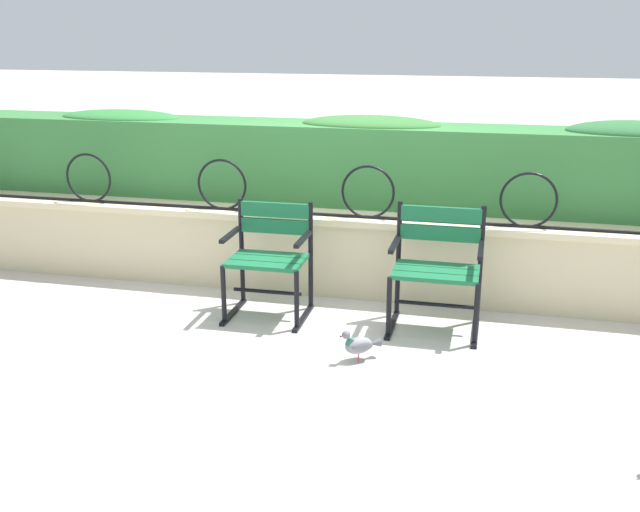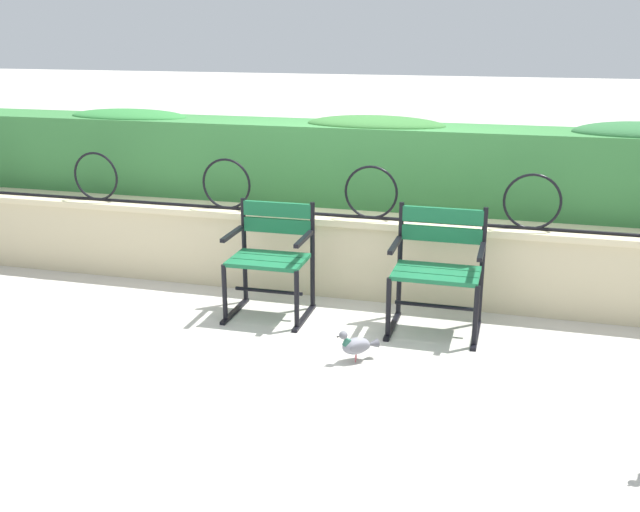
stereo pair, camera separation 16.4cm
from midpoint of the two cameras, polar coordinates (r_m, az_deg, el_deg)
ground_plane at (r=5.20m, az=0.61°, el=-6.12°), size 60.00×60.00×0.00m
stone_wall at (r=5.93m, az=2.92°, el=0.21°), size 8.38×0.41×0.65m
iron_arch_fence at (r=5.81m, az=-0.34°, el=4.92°), size 7.82×0.02×0.42m
hedge_row at (r=6.22m, az=4.12°, el=7.37°), size 8.21×0.60×0.75m
park_chair_left at (r=5.44m, az=-2.95°, el=0.08°), size 0.59×0.53×0.84m
park_chair_right at (r=5.23m, az=10.02°, el=-0.77°), size 0.63×0.52×0.87m
pigeon_far_side at (r=4.77m, az=3.85°, el=-6.91°), size 0.25×0.21×0.22m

